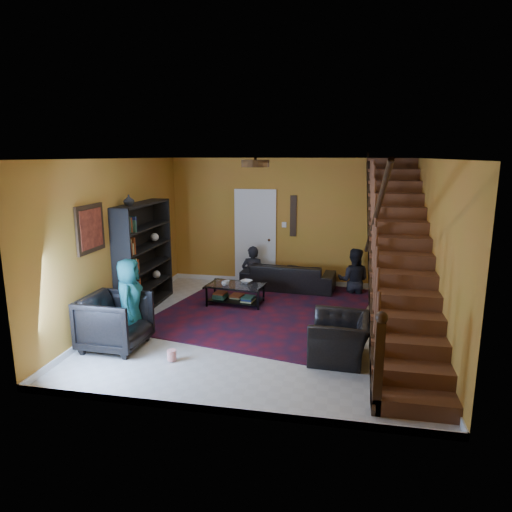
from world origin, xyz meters
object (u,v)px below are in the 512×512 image
Objects in this scene: armchair_right at (340,338)px; sofa at (288,276)px; bookshelf at (145,258)px; coffee_table at (236,293)px; armchair_left at (115,322)px.

sofa is at bearing -157.70° from armchair_right.
bookshelf is at bearing 38.47° from sofa.
armchair_right reaches higher than coffee_table.
bookshelf is 1.86m from coffee_table.
armchair_left is at bearing -82.26° from armchair_right.
armchair_right is 0.83× the size of coffee_table.
sofa is 2.09× the size of armchair_right.
armchair_left is at bearing 63.29° from sofa.
bookshelf is 4.06m from armchair_right.
coffee_table is at bearing -27.07° from armchair_left.
armchair_left is (-2.16, -3.58, 0.12)m from sofa.
armchair_left is 3.34m from armchair_right.
bookshelf is 1.01× the size of sofa.
armchair_right is at bearing 113.83° from sofa.
coffee_table is at bearing -132.39° from armchair_right.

